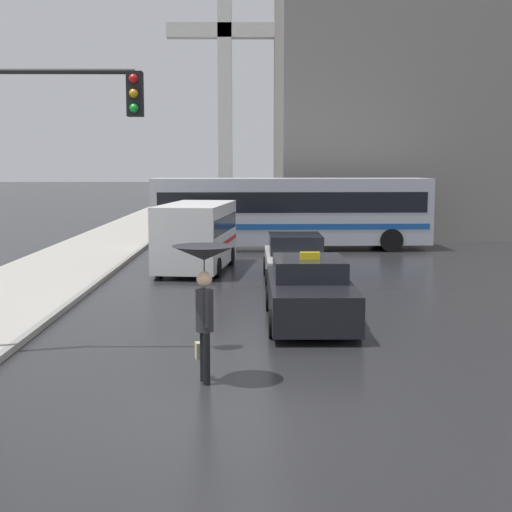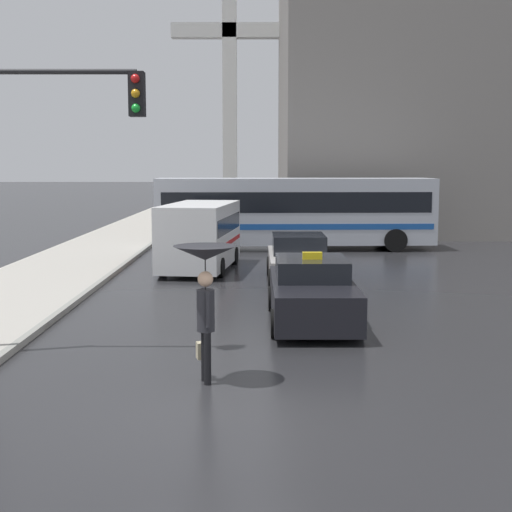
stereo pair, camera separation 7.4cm
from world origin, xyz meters
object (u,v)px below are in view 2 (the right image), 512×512
taxi (309,293)px  pedestrian_with_umbrella (203,273)px  ambulance_van (198,233)px  traffic_light (40,150)px  city_bus (292,210)px  sedan_red (296,260)px  monument_cross (227,72)px

taxi → pedestrian_with_umbrella: bearing=65.3°
taxi → ambulance_van: size_ratio=0.85×
ambulance_van → traffic_light: 11.41m
ambulance_van → city_bus: city_bus is taller
taxi → sedan_red: (0.05, 5.75, -0.02)m
sedan_red → pedestrian_with_umbrella: size_ratio=1.98×
city_bus → pedestrian_with_umbrella: size_ratio=5.19×
pedestrian_with_umbrella → traffic_light: 4.12m
taxi → traffic_light: size_ratio=0.82×
taxi → traffic_light: 6.61m
sedan_red → ambulance_van: (-3.21, 2.51, 0.60)m
taxi → city_bus: 14.45m
sedan_red → pedestrian_with_umbrella: pedestrian_with_umbrella is taller
ambulance_van → taxi: bearing=117.6°
ambulance_van → monument_cross: bearing=-83.8°
taxi → monument_cross: bearing=-84.5°
ambulance_van → traffic_light: size_ratio=0.96×
ambulance_van → pedestrian_with_umbrella: 12.84m
pedestrian_with_umbrella → taxi: bearing=-40.5°
ambulance_van → city_bus: bearing=-113.2°
sedan_red → ambulance_van: 4.11m
ambulance_van → sedan_red: bearing=148.7°
taxi → ambulance_van: (-3.16, 8.26, 0.58)m
traffic_light → monument_cross: bearing=86.2°
city_bus → pedestrian_with_umbrella: city_bus is taller
city_bus → pedestrian_with_umbrella: bearing=-9.2°
taxi → traffic_light: (-5.16, -2.68, 3.14)m
taxi → pedestrian_with_umbrella: 5.11m
taxi → city_bus: bearing=-91.5°
ambulance_van → monument_cross: size_ratio=0.32×
taxi → traffic_light: bearing=27.4°
sedan_red → monument_cross: monument_cross is taller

